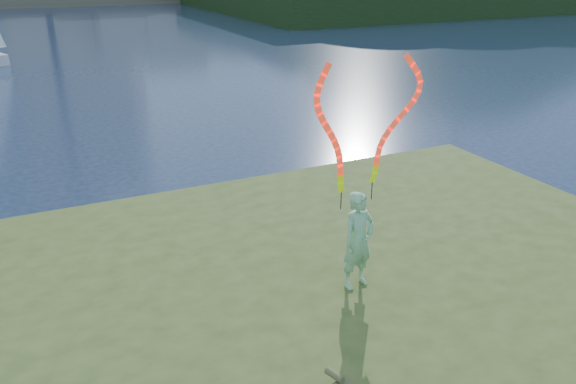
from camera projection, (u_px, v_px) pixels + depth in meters
ground at (225, 358)px, 8.88m from camera, size 320.00×320.00×0.00m
wooded_hill at (471, 1)px, 82.45m from camera, size 78.00×50.00×63.00m
woman_with_ribbons at (359, 208)px, 8.87m from camera, size 2.03×0.58×4.04m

